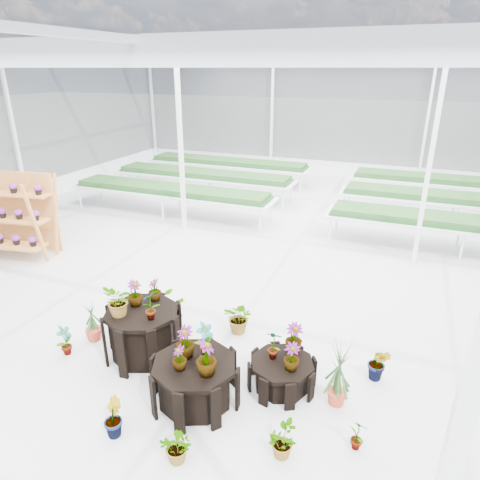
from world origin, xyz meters
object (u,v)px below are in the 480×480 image
at_px(plinth_mid, 195,382).
at_px(plinth_low, 282,374).
at_px(shelf_rack, 13,216).
at_px(plinth_tall, 143,333).

height_order(plinth_mid, plinth_low, plinth_mid).
bearing_deg(shelf_rack, plinth_tall, -33.77).
xyz_separation_m(plinth_mid, plinth_low, (1.00, 0.70, -0.10)).
height_order(plinth_tall, plinth_low, plinth_tall).
relative_size(plinth_tall, shelf_rack, 0.60).
distance_m(plinth_mid, plinth_low, 1.22).
xyz_separation_m(plinth_tall, shelf_rack, (-4.98, 2.19, 0.58)).
bearing_deg(plinth_mid, plinth_tall, 153.43).
distance_m(plinth_tall, shelf_rack, 5.47).
bearing_deg(shelf_rack, plinth_low, -26.26).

